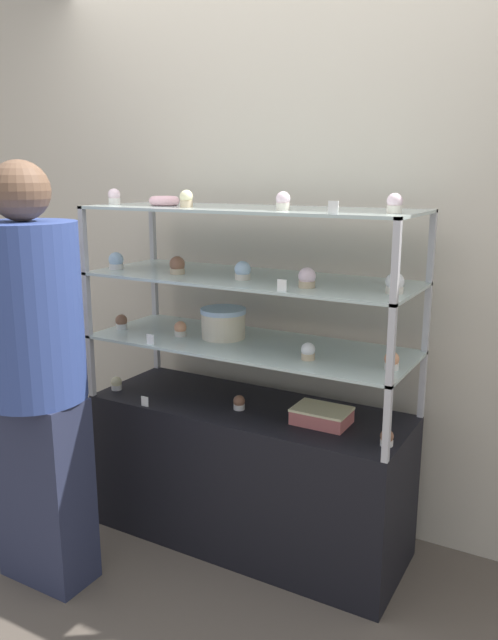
% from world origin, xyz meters
% --- Properties ---
extents(ground_plane, '(20.00, 20.00, 0.00)m').
position_xyz_m(ground_plane, '(0.00, 0.00, 0.00)').
color(ground_plane, brown).
extents(back_wall, '(8.00, 0.05, 2.60)m').
position_xyz_m(back_wall, '(0.00, 0.39, 1.30)').
color(back_wall, beige).
rests_on(back_wall, ground_plane).
extents(display_base, '(1.38, 0.50, 0.64)m').
position_xyz_m(display_base, '(0.00, 0.00, 0.32)').
color(display_base, black).
rests_on(display_base, ground_plane).
extents(display_riser_lower, '(1.38, 0.50, 0.28)m').
position_xyz_m(display_riser_lower, '(0.00, 0.00, 0.91)').
color(display_riser_lower, '#B7B7BC').
rests_on(display_riser_lower, display_base).
extents(display_riser_middle, '(1.38, 0.50, 0.28)m').
position_xyz_m(display_riser_middle, '(0.00, 0.00, 1.19)').
color(display_riser_middle, '#B7B7BC').
rests_on(display_riser_middle, display_riser_lower).
extents(display_riser_upper, '(1.38, 0.50, 0.28)m').
position_xyz_m(display_riser_upper, '(0.00, 0.00, 1.47)').
color(display_riser_upper, '#B7B7BC').
rests_on(display_riser_upper, display_riser_middle).
extents(layer_cake_centerpiece, '(0.20, 0.20, 0.13)m').
position_xyz_m(layer_cake_centerpiece, '(-0.14, 0.02, 0.99)').
color(layer_cake_centerpiece, beige).
rests_on(layer_cake_centerpiece, display_riser_lower).
extents(sheet_cake_frosted, '(0.22, 0.16, 0.06)m').
position_xyz_m(sheet_cake_frosted, '(0.35, -0.03, 0.67)').
color(sheet_cake_frosted, '#C66660').
rests_on(sheet_cake_frosted, display_base).
extents(cupcake_0, '(0.05, 0.05, 0.06)m').
position_xyz_m(cupcake_0, '(-0.64, -0.12, 0.67)').
color(cupcake_0, white).
rests_on(cupcake_0, display_base).
extents(cupcake_1, '(0.05, 0.05, 0.06)m').
position_xyz_m(cupcake_1, '(-0.01, -0.06, 0.67)').
color(cupcake_1, white).
rests_on(cupcake_1, display_base).
extents(cupcake_2, '(0.05, 0.05, 0.06)m').
position_xyz_m(cupcake_2, '(0.64, -0.10, 0.67)').
color(cupcake_2, white).
rests_on(cupcake_2, display_base).
extents(price_tag_0, '(0.04, 0.00, 0.04)m').
position_xyz_m(price_tag_0, '(-0.39, -0.23, 0.66)').
color(price_tag_0, white).
rests_on(price_tag_0, display_base).
extents(cupcake_3, '(0.05, 0.05, 0.07)m').
position_xyz_m(cupcake_3, '(-0.63, -0.08, 0.95)').
color(cupcake_3, white).
rests_on(cupcake_3, display_riser_lower).
extents(cupcake_4, '(0.05, 0.05, 0.07)m').
position_xyz_m(cupcake_4, '(-0.32, -0.05, 0.95)').
color(cupcake_4, beige).
rests_on(cupcake_4, display_riser_lower).
extents(cupcake_5, '(0.05, 0.05, 0.07)m').
position_xyz_m(cupcake_5, '(0.32, -0.10, 0.95)').
color(cupcake_5, '#CCB28C').
rests_on(cupcake_5, display_riser_lower).
extents(cupcake_6, '(0.05, 0.05, 0.07)m').
position_xyz_m(cupcake_6, '(0.63, -0.06, 0.95)').
color(cupcake_6, white).
rests_on(cupcake_6, display_riser_lower).
extents(price_tag_1, '(0.04, 0.00, 0.04)m').
position_xyz_m(price_tag_1, '(-0.34, -0.23, 0.94)').
color(price_tag_1, white).
rests_on(price_tag_1, display_riser_lower).
extents(cupcake_7, '(0.07, 0.07, 0.07)m').
position_xyz_m(cupcake_7, '(-0.62, -0.10, 1.24)').
color(cupcake_7, white).
rests_on(cupcake_7, display_riser_middle).
extents(cupcake_8, '(0.07, 0.07, 0.07)m').
position_xyz_m(cupcake_8, '(-0.30, -0.08, 1.24)').
color(cupcake_8, '#CCB28C').
rests_on(cupcake_8, display_riser_middle).
extents(cupcake_9, '(0.07, 0.07, 0.07)m').
position_xyz_m(cupcake_9, '(0.01, -0.07, 1.24)').
color(cupcake_9, beige).
rests_on(cupcake_9, display_riser_middle).
extents(cupcake_10, '(0.07, 0.07, 0.07)m').
position_xyz_m(cupcake_10, '(0.31, -0.11, 1.24)').
color(cupcake_10, '#CCB28C').
rests_on(cupcake_10, display_riser_middle).
extents(cupcake_11, '(0.07, 0.07, 0.07)m').
position_xyz_m(cupcake_11, '(0.63, -0.06, 1.24)').
color(cupcake_11, beige).
rests_on(cupcake_11, display_riser_middle).
extents(price_tag_2, '(0.04, 0.00, 0.04)m').
position_xyz_m(price_tag_2, '(0.27, -0.23, 1.23)').
color(price_tag_2, white).
rests_on(price_tag_2, display_riser_middle).
extents(cupcake_12, '(0.05, 0.05, 0.07)m').
position_xyz_m(cupcake_12, '(-0.64, -0.08, 1.52)').
color(cupcake_12, white).
rests_on(cupcake_12, display_riser_upper).
extents(cupcake_13, '(0.05, 0.05, 0.07)m').
position_xyz_m(cupcake_13, '(-0.22, -0.12, 1.52)').
color(cupcake_13, '#CCB28C').
rests_on(cupcake_13, display_riser_upper).
extents(cupcake_14, '(0.05, 0.05, 0.07)m').
position_xyz_m(cupcake_14, '(0.21, -0.12, 1.52)').
color(cupcake_14, beige).
rests_on(cupcake_14, display_riser_upper).
extents(cupcake_15, '(0.05, 0.05, 0.07)m').
position_xyz_m(cupcake_15, '(0.62, -0.10, 1.52)').
color(cupcake_15, beige).
rests_on(cupcake_15, display_riser_upper).
extents(price_tag_3, '(0.04, 0.00, 0.04)m').
position_xyz_m(price_tag_3, '(0.45, -0.23, 1.51)').
color(price_tag_3, white).
rests_on(price_tag_3, display_riser_upper).
extents(donut_glazed, '(0.13, 0.13, 0.04)m').
position_xyz_m(donut_glazed, '(-0.39, -0.04, 1.51)').
color(donut_glazed, '#EFB2BC').
rests_on(donut_glazed, display_riser_upper).
extents(customer_figure, '(0.39, 0.39, 1.67)m').
position_xyz_m(customer_figure, '(-0.58, -0.64, 0.89)').
color(customer_figure, '#282D47').
rests_on(customer_figure, ground_plane).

